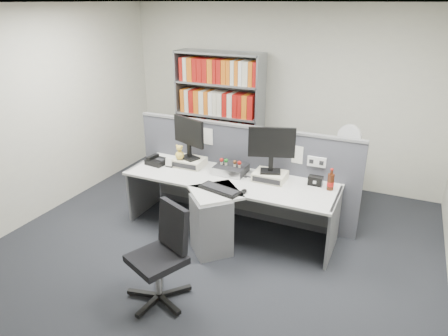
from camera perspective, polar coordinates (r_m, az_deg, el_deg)
The scene contains 21 objects.
ground at distance 4.66m, azimuth -3.40°, elevation -13.36°, with size 5.50×5.50×0.00m, color #282A2F.
room_shell at distance 3.89m, azimuth -4.01°, elevation 8.54°, with size 5.04×5.54×2.72m.
partition at distance 5.33m, azimuth 2.72°, elevation -0.46°, with size 3.00×0.08×1.27m.
desk at distance 4.87m, azimuth -0.27°, elevation -5.27°, with size 2.60×1.20×0.72m.
monitor_riser_left at distance 5.32m, azimuth -4.84°, elevation 0.83°, with size 0.38×0.31×0.10m.
monitor_riser_right at distance 4.91m, azimuth 6.47°, elevation -1.14°, with size 0.38×0.31×0.10m.
monitor_left at distance 5.19m, azimuth -4.96°, elevation 4.67°, with size 0.51×0.24×0.54m.
monitor_right at distance 4.77m, azimuth 6.67°, elevation 3.07°, with size 0.53×0.24×0.56m.
desktop_pc at distance 5.08m, azimuth 0.97°, elevation -0.15°, with size 0.38×0.34×0.10m.
figurines at distance 5.03m, azimuth 0.91°, elevation 0.85°, with size 0.29×0.05×0.09m.
keyboard at distance 4.62m, azimuth -0.58°, elevation -3.02°, with size 0.53×0.30×0.03m.
mouse at distance 4.57m, azimuth 2.79°, elevation -3.27°, with size 0.06×0.10×0.04m, color black.
desk_phone at distance 5.44m, azimuth -9.43°, elevation 0.98°, with size 0.27×0.25×0.11m.
desk_calendar at distance 5.31m, azimuth -7.63°, elevation 0.70°, with size 0.10×0.07×0.12m.
plush_toy at distance 5.25m, azimuth -6.23°, elevation 2.07°, with size 0.11×0.11×0.20m.
speaker at distance 4.86m, azimuth 12.69°, elevation -1.75°, with size 0.17×0.09×0.11m, color black.
cola_bottle at distance 4.76m, azimuth 14.70°, elevation -1.91°, with size 0.08×0.08×0.26m.
shelving_unit at distance 6.60m, azimuth -0.67°, elevation 7.14°, with size 1.41×0.40×2.00m.
filing_cabinet at distance 5.85m, azimuth 16.38°, elevation -2.43°, with size 0.45×0.61×0.70m.
desk_fan at distance 5.61m, azimuth 17.14°, elevation 3.90°, with size 0.31×0.19×0.53m.
office_chair at distance 3.98m, azimuth -8.53°, elevation -11.58°, with size 0.64×0.65×0.96m.
Camera 1 is at (1.80, -3.32, 2.73)m, focal length 32.66 mm.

